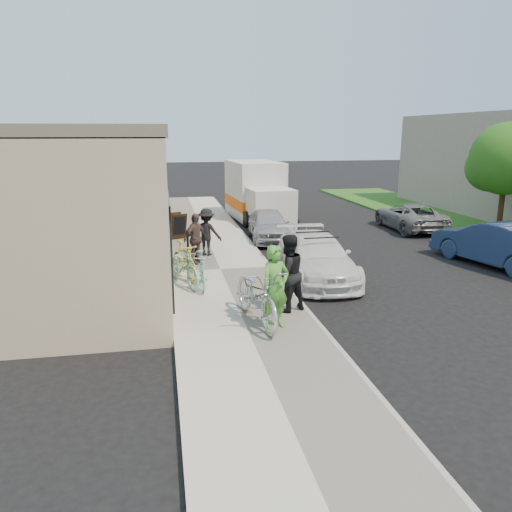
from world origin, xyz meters
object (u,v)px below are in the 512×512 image
cruiser_bike_a (202,270)px  cruiser_bike_b (184,266)px  moving_truck (257,195)px  cruiser_bike_c (184,260)px  far_car_gray (410,216)px  man_standing (287,273)px  woman_rider (275,287)px  median_tree (505,162)px  bike_rack (192,246)px  tandem_bike (257,295)px  sedan_white (316,257)px  sedan_silver (269,225)px  sandwich_board (177,226)px  far_car_blue (497,243)px  bystander_b (195,239)px  bystander_a (207,232)px

cruiser_bike_a → cruiser_bike_b: cruiser_bike_b is taller
moving_truck → cruiser_bike_c: 10.35m
far_car_gray → man_standing: size_ratio=2.35×
cruiser_bike_c → cruiser_bike_b: bearing=-112.8°
far_car_gray → woman_rider: 13.03m
cruiser_bike_b → median_tree: bearing=1.9°
bike_rack → tandem_bike: (1.05, -5.00, 0.02)m
far_car_gray → man_standing: man_standing is taller
tandem_bike → woman_rider: size_ratio=1.35×
woman_rider → cruiser_bike_a: 3.31m
median_tree → man_standing: 13.32m
man_standing → cruiser_bike_a: size_ratio=1.13×
tandem_bike → man_standing: man_standing is taller
sedan_white → sedan_silver: size_ratio=1.24×
sandwich_board → far_car_blue: bearing=-50.6°
far_car_blue → median_tree: 5.93m
bike_rack → cruiser_bike_a: bearing=-87.0°
sedan_white → cruiser_bike_c: (-3.69, 0.22, 0.03)m
cruiser_bike_b → man_standing: bearing=-67.5°
sandwich_board → moving_truck: bearing=25.4°
bystander_b → woman_rider: bearing=-117.6°
cruiser_bike_c → moving_truck: bearing=49.7°
sandwich_board → moving_truck: 5.78m
man_standing → bystander_a: size_ratio=1.14×
far_car_gray → median_tree: median_tree is taller
cruiser_bike_b → bike_rack: bearing=60.8°
median_tree → bystander_b: (-12.54, -2.96, -2.01)m
bike_rack → sedan_silver: (3.18, 3.68, -0.13)m
bike_rack → man_standing: size_ratio=0.56×
bystander_b → man_standing: bearing=-109.5°
bike_rack → cruiser_bike_b: size_ratio=0.51×
sedan_white → bike_rack: bearing=157.5°
moving_truck → bystander_a: bearing=-117.6°
woman_rider → bystander_b: size_ratio=1.12×
woman_rider → moving_truck: bearing=60.4°
sedan_silver → bike_rack: bearing=-125.5°
median_tree → cruiser_bike_a: 13.87m
bystander_a → woman_rider: bearing=123.8°
moving_truck → cruiser_bike_b: bearing=-115.4°
far_car_blue → cruiser_bike_c: bearing=-12.4°
moving_truck → median_tree: size_ratio=1.30×
sandwich_board → median_tree: size_ratio=0.22×
sedan_silver → moving_truck: 4.57m
far_car_gray → median_tree: bearing=154.6°
cruiser_bike_b → tandem_bike: bearing=-84.8°
sandwich_board → cruiser_bike_c: cruiser_bike_c is taller
sedan_silver → sandwich_board: bearing=-179.1°
far_car_gray → tandem_bike: (-8.54, -9.74, 0.19)m
far_car_blue → far_car_gray: bearing=-104.9°
cruiser_bike_b → far_car_blue: bearing=-15.4°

